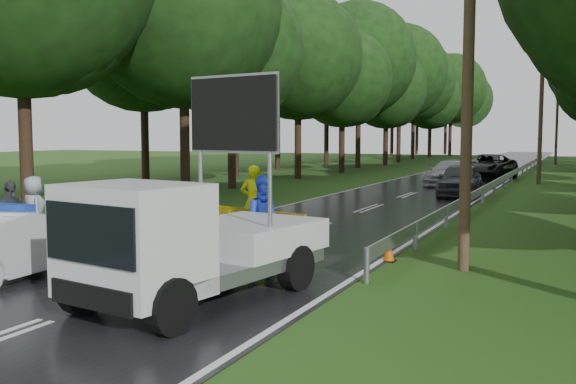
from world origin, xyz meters
The scene contains 21 objects.
ground centered at (0.00, 0.00, 0.00)m, with size 160.00×160.00×0.00m, color #2C4C15.
road centered at (0.00, 30.00, 0.01)m, with size 7.00×140.00×0.02m, color black.
guardrail centered at (3.70, 29.67, 0.55)m, with size 0.12×60.06×0.70m.
utility_pole_near centered at (5.20, 2.00, 5.06)m, with size 1.40×0.24×10.00m.
utility_pole_mid centered at (5.20, 28.00, 5.06)m, with size 1.40×0.24×10.00m.
utility_pole_far centered at (5.20, 54.00, 5.06)m, with size 1.40×0.24×10.00m.
police_sedan centered at (-2.80, -2.57, 0.68)m, with size 1.66×4.20×1.50m.
work_truck centered at (1.43, -2.75, 1.06)m, with size 2.92×5.16×3.90m.
barrier centered at (0.78, 1.00, 0.90)m, with size 2.78×0.86×1.19m.
officer centered at (-0.81, 3.93, 1.02)m, with size 0.74×0.49×2.03m, color #D0E70C.
civilian centered at (1.29, 0.50, 1.00)m, with size 0.97×0.76×2.00m, color #1B33B0.
bystander_mid centered at (-5.61, -0.08, 0.86)m, with size 1.00×0.42×1.71m, color #393B40.
bystander_right centered at (-5.46, 0.54, 0.90)m, with size 0.88×0.57×1.80m, color #8997A5.
queue_car_first centered at (2.34, 18.53, 0.77)m, with size 1.81×4.51×1.54m, color #383A3F.
queue_car_second centered at (0.80, 24.53, 0.71)m, with size 1.99×4.89×1.42m, color #AEB2B6.
queue_car_third centered at (1.99, 30.53, 0.81)m, with size 2.69×5.83×1.62m, color black.
queue_car_fourth centered at (0.80, 40.51, 0.63)m, with size 1.34×3.85×1.27m, color #3C3D43.
cone_center centered at (-0.50, 1.99, 0.38)m, with size 0.37×0.37×0.78m.
cone_far centered at (0.26, 2.76, 0.35)m, with size 0.34×0.34×0.72m.
cone_left_mid centered at (-2.69, 3.00, 0.31)m, with size 0.30×0.30×0.64m.
cone_right centered at (3.50, 2.28, 0.32)m, with size 0.31×0.31×0.66m.
Camera 1 is at (7.38, -11.70, 2.87)m, focal length 40.00 mm.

